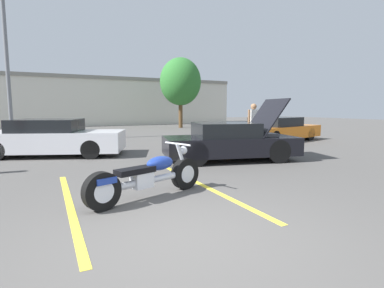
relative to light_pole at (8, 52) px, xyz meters
The scene contains 11 objects.
ground_plane 14.49m from the light_pole, 77.97° to the right, with size 80.00×80.00×0.00m, color #514F4C.
parking_stripe_foreground 12.39m from the light_pole, 81.62° to the right, with size 0.12×4.51×0.01m, color yellow.
parking_stripe_middle 13.00m from the light_pole, 69.52° to the right, with size 0.12×4.51×0.01m, color yellow.
far_building 13.01m from the light_pole, 77.02° to the left, with size 32.00×4.20×4.40m.
light_pole is the anchor object (origin of this frame).
tree_background 12.53m from the light_pole, 25.94° to the left, with size 3.28×3.28×5.58m.
motorcycle 12.70m from the light_pole, 75.64° to the right, with size 2.36×1.04×0.95m.
show_car_hood_open 11.73m from the light_pole, 54.38° to the right, with size 4.31×2.60×1.90m.
parked_car_left_row 6.90m from the light_pole, 74.35° to the right, with size 4.94×3.36×1.24m.
parked_car_right_row 13.30m from the light_pole, 25.71° to the right, with size 5.10×3.01×1.17m.
spectator_by_show_car 11.80m from the light_pole, 39.70° to the right, with size 0.52×0.23×1.78m.
Camera 1 is at (-1.48, -3.21, 1.62)m, focal length 28.00 mm.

